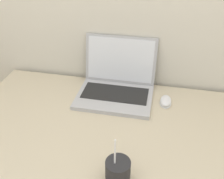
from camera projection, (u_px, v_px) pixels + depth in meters
The scene contains 3 objects.
laptop at pixel (117, 83), 1.33m from camera, with size 0.37×0.32×0.26m.
drink_cup at pixel (118, 171), 0.88m from camera, with size 0.09×0.09×0.18m.
computer_mouse at pixel (166, 101), 1.27m from camera, with size 0.06×0.09×0.03m.
Camera 1 is at (0.19, -0.48, 1.54)m, focal length 42.00 mm.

